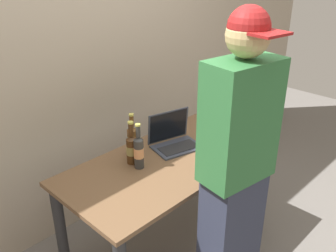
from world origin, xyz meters
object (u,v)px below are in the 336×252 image
at_px(laptop, 174,138).
at_px(beer_bottle_brown, 139,151).
at_px(beer_bottle_amber, 132,148).
at_px(beer_bottle_dark, 132,140).
at_px(person_figure, 235,177).

relative_size(laptop, beer_bottle_brown, 1.23).
relative_size(laptop, beer_bottle_amber, 1.27).
distance_m(beer_bottle_dark, beer_bottle_amber, 0.10).
relative_size(beer_bottle_dark, beer_bottle_amber, 1.03).
bearing_deg(person_figure, beer_bottle_brown, 98.86).
distance_m(laptop, person_figure, 0.76).
xyz_separation_m(laptop, beer_bottle_amber, (-0.36, 0.03, 0.05)).
xyz_separation_m(laptop, person_figure, (-0.27, -0.71, 0.12)).
distance_m(beer_bottle_dark, person_figure, 0.81).
relative_size(laptop, person_figure, 0.21).
bearing_deg(laptop, beer_bottle_brown, -172.86).
distance_m(beer_bottle_brown, person_figure, 0.67).
bearing_deg(laptop, beer_bottle_amber, 175.31).
bearing_deg(beer_bottle_dark, beer_bottle_brown, -116.81).
bearing_deg(beer_bottle_brown, beer_bottle_amber, 85.24).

